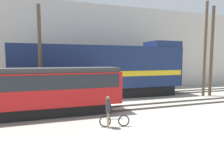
# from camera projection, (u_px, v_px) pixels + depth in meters

# --- Properties ---
(ground_plane) EXTENTS (120.00, 120.00, 0.00)m
(ground_plane) POSITION_uv_depth(u_px,v_px,m) (117.00, 104.00, 18.21)
(ground_plane) COLOR gray
(track_near) EXTENTS (60.00, 1.50, 0.14)m
(track_near) POSITION_uv_depth(u_px,v_px,m) (126.00, 108.00, 16.44)
(track_near) COLOR #47423D
(track_near) RESTS_ON ground
(track_far) EXTENTS (60.00, 1.50, 0.14)m
(track_far) POSITION_uv_depth(u_px,v_px,m) (104.00, 97.00, 21.33)
(track_far) COLOR #47423D
(track_far) RESTS_ON ground
(building_backdrop) EXTENTS (43.62, 6.00, 10.10)m
(building_backdrop) POSITION_uv_depth(u_px,v_px,m) (85.00, 49.00, 28.06)
(building_backdrop) COLOR #B7B2A8
(building_backdrop) RESTS_ON ground
(freight_locomotive) EXTENTS (16.38, 3.04, 5.56)m
(freight_locomotive) POSITION_uv_depth(u_px,v_px,m) (103.00, 71.00, 21.01)
(freight_locomotive) COLOR black
(freight_locomotive) RESTS_ON ground
(streetcar) EXTENTS (12.25, 2.54, 3.14)m
(streetcar) POSITION_uv_depth(u_px,v_px,m) (26.00, 89.00, 13.82)
(streetcar) COLOR black
(streetcar) RESTS_ON ground
(bicycle) EXTENTS (1.65, 0.57, 0.70)m
(bicycle) POSITION_uv_depth(u_px,v_px,m) (114.00, 121.00, 11.96)
(bicycle) COLOR black
(bicycle) RESTS_ON ground
(person) EXTENTS (0.30, 0.40, 1.73)m
(person) POSITION_uv_depth(u_px,v_px,m) (108.00, 109.00, 11.70)
(person) COLOR #8C7A5B
(person) RESTS_ON ground
(utility_pole_left) EXTENTS (0.28, 0.28, 7.73)m
(utility_pole_left) POSITION_uv_depth(u_px,v_px,m) (40.00, 57.00, 16.40)
(utility_pole_left) COLOR #4C3D2D
(utility_pole_left) RESTS_ON ground
(utility_pole_center) EXTENTS (0.27, 0.27, 9.39)m
(utility_pole_center) POSITION_uv_depth(u_px,v_px,m) (205.00, 50.00, 21.77)
(utility_pole_center) COLOR #4C3D2D
(utility_pole_center) RESTS_ON ground
(utility_pole_right) EXTENTS (0.31, 0.31, 8.99)m
(utility_pole_right) POSITION_uv_depth(u_px,v_px,m) (212.00, 52.00, 22.09)
(utility_pole_right) COLOR #4C3D2D
(utility_pole_right) RESTS_ON ground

